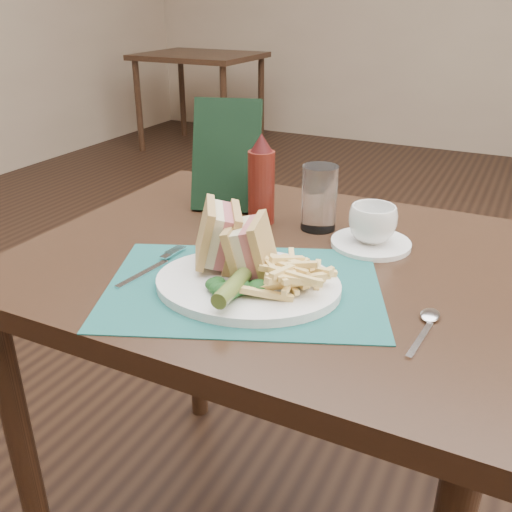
{
  "coord_description": "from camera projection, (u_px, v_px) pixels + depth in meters",
  "views": [
    {
      "loc": [
        0.39,
        -1.37,
        1.19
      ],
      "look_at": [
        0.02,
        -0.62,
        0.8
      ],
      "focal_mm": 40.0,
      "sensor_mm": 36.0,
      "label": 1
    }
  ],
  "objects": [
    {
      "name": "pickle_spear",
      "position": [
        235.0,
        285.0,
        0.85
      ],
      "size": [
        0.04,
        0.12,
        0.03
      ],
      "primitive_type": "cylinder",
      "rotation": [
        1.54,
        0.0,
        0.11
      ],
      "color": "#4C6024",
      "rests_on": "plate"
    },
    {
      "name": "table_bg_left",
      "position": [
        201.0,
        102.0,
        4.63
      ],
      "size": [
        0.9,
        0.75,
        0.75
      ],
      "primitive_type": null,
      "color": "black",
      "rests_on": "ground"
    },
    {
      "name": "fries_pile",
      "position": [
        287.0,
        268.0,
        0.88
      ],
      "size": [
        0.18,
        0.2,
        0.06
      ],
      "primitive_type": null,
      "color": "#EFCD77",
      "rests_on": "plate"
    },
    {
      "name": "table_main",
      "position": [
        272.0,
        413.0,
        1.21
      ],
      "size": [
        0.9,
        0.75,
        0.75
      ],
      "primitive_type": null,
      "color": "black",
      "rests_on": "ground"
    },
    {
      "name": "placemat",
      "position": [
        244.0,
        287.0,
        0.93
      ],
      "size": [
        0.53,
        0.46,
        0.0
      ],
      "primitive_type": "cube",
      "rotation": [
        0.0,
        0.0,
        0.39
      ],
      "color": "#1B5652",
      "rests_on": "table_main"
    },
    {
      "name": "coffee_cup",
      "position": [
        373.0,
        224.0,
        1.06
      ],
      "size": [
        0.1,
        0.1,
        0.07
      ],
      "primitive_type": "imported",
      "rotation": [
        0.0,
        0.0,
        0.18
      ],
      "color": "white",
      "rests_on": "saucer"
    },
    {
      "name": "ketchup_bottle",
      "position": [
        261.0,
        179.0,
        1.15
      ],
      "size": [
        0.07,
        0.07,
        0.19
      ],
      "primitive_type": null,
      "rotation": [
        0.0,
        0.0,
        -0.34
      ],
      "color": "#52150E",
      "rests_on": "table_main"
    },
    {
      "name": "floor",
      "position": [
        339.0,
        412.0,
        1.77
      ],
      "size": [
        7.0,
        7.0,
        0.0
      ],
      "primitive_type": "plane",
      "color": "black",
      "rests_on": "ground"
    },
    {
      "name": "spoon",
      "position": [
        424.0,
        329.0,
        0.8
      ],
      "size": [
        0.05,
        0.15,
        0.01
      ],
      "primitive_type": null,
      "rotation": [
        0.0,
        0.0,
        -0.09
      ],
      "color": "silver",
      "rests_on": "table_main"
    },
    {
      "name": "drinking_glass",
      "position": [
        319.0,
        198.0,
        1.13
      ],
      "size": [
        0.09,
        0.09,
        0.13
      ],
      "primitive_type": "cylinder",
      "rotation": [
        0.0,
        0.0,
        -0.39
      ],
      "color": "white",
      "rests_on": "table_main"
    },
    {
      "name": "plate",
      "position": [
        248.0,
        284.0,
        0.92
      ],
      "size": [
        0.34,
        0.3,
        0.01
      ],
      "primitive_type": null,
      "rotation": [
        0.0,
        0.0,
        0.22
      ],
      "color": "white",
      "rests_on": "placemat"
    },
    {
      "name": "kale_garnish",
      "position": [
        234.0,
        287.0,
        0.86
      ],
      "size": [
        0.11,
        0.08,
        0.03
      ],
      "primitive_type": null,
      "color": "#143918",
      "rests_on": "plate"
    },
    {
      "name": "sandwich_half_b",
      "position": [
        237.0,
        246.0,
        0.92
      ],
      "size": [
        0.1,
        0.11,
        0.1
      ],
      "primitive_type": null,
      "rotation": [
        0.0,
        -0.24,
        0.25
      ],
      "color": "tan",
      "rests_on": "plate"
    },
    {
      "name": "sandwich_half_a",
      "position": [
        205.0,
        235.0,
        0.94
      ],
      "size": [
        0.12,
        0.13,
        0.11
      ],
      "primitive_type": null,
      "rotation": [
        0.0,
        0.24,
        0.55
      ],
      "color": "tan",
      "rests_on": "plate"
    },
    {
      "name": "check_presenter",
      "position": [
        226.0,
        156.0,
        1.23
      ],
      "size": [
        0.17,
        0.13,
        0.23
      ],
      "primitive_type": "cube",
      "rotation": [
        -0.31,
        0.0,
        0.3
      ],
      "color": "black",
      "rests_on": "table_main"
    },
    {
      "name": "saucer",
      "position": [
        371.0,
        243.0,
        1.08
      ],
      "size": [
        0.19,
        0.19,
        0.01
      ],
      "primitive_type": "cylinder",
      "rotation": [
        0.0,
        0.0,
        0.28
      ],
      "color": "white",
      "rests_on": "table_main"
    },
    {
      "name": "fork",
      "position": [
        153.0,
        265.0,
        0.98
      ],
      "size": [
        0.05,
        0.17,
        0.01
      ],
      "primitive_type": null,
      "rotation": [
        0.0,
        0.0,
        -0.12
      ],
      "color": "silver",
      "rests_on": "placemat"
    },
    {
      "name": "wall_back",
      "position": [
        480.0,
        153.0,
        4.61
      ],
      "size": [
        6.0,
        0.0,
        6.0
      ],
      "primitive_type": "plane",
      "rotation": [
        1.57,
        0.0,
        0.0
      ],
      "color": "tan",
      "rests_on": "ground"
    }
  ]
}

